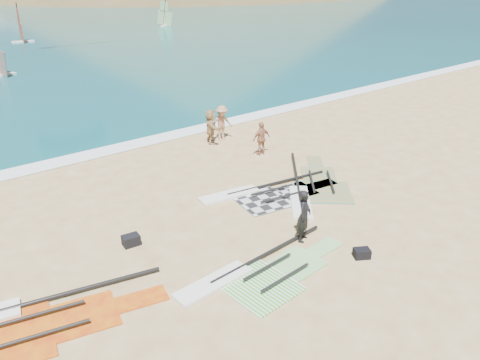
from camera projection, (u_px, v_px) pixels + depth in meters
ground at (336, 241)px, 15.25m from camera, size 300.00×300.00×0.00m
surf_line at (153, 141)px, 24.01m from camera, size 300.00×1.20×0.04m
rig_grey at (261, 194)px, 18.29m from camera, size 5.73×2.69×0.20m
rig_green at (254, 275)px, 13.51m from camera, size 5.75×2.32×0.20m
rig_orange at (311, 188)px, 18.75m from camera, size 5.23×5.10×0.20m
rig_red at (20, 321)px, 11.76m from camera, size 6.40×3.19×0.21m
gear_bag_near at (131, 240)px, 14.98m from camera, size 0.58×0.45×0.34m
gear_bag_far at (362, 253)px, 14.35m from camera, size 0.60×0.54×0.29m
person_wetsuit at (304, 216)px, 14.97m from camera, size 0.78×0.70×1.78m
beachgoer_mid at (222, 123)px, 23.76m from camera, size 1.23×0.79×1.81m
beachgoer_back at (261, 138)px, 21.92m from camera, size 0.96×0.44×1.61m
beachgoer_right at (211, 126)px, 23.34m from camera, size 1.12×1.70×1.75m
windsurfer_centre at (21, 31)px, 54.31m from camera, size 2.52×2.97×4.47m
windsurfer_right at (165, 18)px, 68.82m from camera, size 2.14×2.24×3.93m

